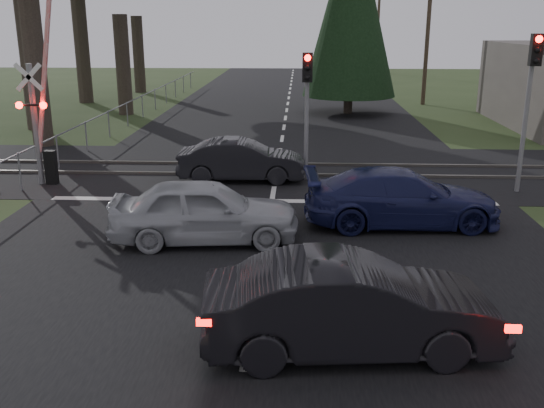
# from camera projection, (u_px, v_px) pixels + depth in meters

# --- Properties ---
(ground) EXTENTS (120.00, 120.00, 0.00)m
(ground) POSITION_uv_depth(u_px,v_px,m) (248.00, 345.00, 9.82)
(ground) COLOR #2B3C1B
(ground) RESTS_ON ground
(road) EXTENTS (14.00, 100.00, 0.01)m
(road) POSITION_uv_depth(u_px,v_px,m) (275.00, 185.00, 19.38)
(road) COLOR black
(road) RESTS_ON ground
(rail_corridor) EXTENTS (120.00, 8.00, 0.01)m
(rail_corridor) POSITION_uv_depth(u_px,v_px,m) (277.00, 170.00, 21.29)
(rail_corridor) COLOR black
(rail_corridor) RESTS_ON ground
(stop_line) EXTENTS (13.00, 0.35, 0.00)m
(stop_line) POSITION_uv_depth(u_px,v_px,m) (272.00, 201.00, 17.66)
(stop_line) COLOR silver
(stop_line) RESTS_ON ground
(rail_near) EXTENTS (120.00, 0.12, 0.10)m
(rail_near) POSITION_uv_depth(u_px,v_px,m) (276.00, 175.00, 20.52)
(rail_near) COLOR #59544C
(rail_near) RESTS_ON ground
(rail_far) EXTENTS (120.00, 0.12, 0.10)m
(rail_far) POSITION_uv_depth(u_px,v_px,m) (278.00, 164.00, 22.05)
(rail_far) COLOR #59544C
(rail_far) RESTS_ON ground
(crossing_signal) EXTENTS (1.62, 0.38, 6.96)m
(crossing_signal) POSITION_uv_depth(u_px,v_px,m) (42.00, 121.00, 18.91)
(crossing_signal) COLOR slate
(crossing_signal) RESTS_ON ground
(traffic_signal_right) EXTENTS (0.68, 0.48, 4.70)m
(traffic_signal_right) POSITION_uv_depth(u_px,v_px,m) (533.00, 83.00, 17.59)
(traffic_signal_right) COLOR slate
(traffic_signal_right) RESTS_ON ground
(traffic_signal_center) EXTENTS (0.32, 0.48, 4.10)m
(traffic_signal_center) POSITION_uv_depth(u_px,v_px,m) (307.00, 95.00, 19.17)
(traffic_signal_center) COLOR slate
(traffic_signal_center) RESTS_ON ground
(utility_pole_mid) EXTENTS (1.80, 0.26, 9.00)m
(utility_pole_mid) POSITION_uv_depth(u_px,v_px,m) (428.00, 26.00, 36.76)
(utility_pole_mid) COLOR #4C3D2D
(utility_pole_mid) RESTS_ON ground
(utility_pole_far) EXTENTS (1.80, 0.26, 9.00)m
(utility_pole_far) POSITION_uv_depth(u_px,v_px,m) (378.00, 24.00, 60.66)
(utility_pole_far) COLOR #4C3D2D
(utility_pole_far) RESTS_ON ground
(conifer_tree) EXTENTS (5.20, 5.20, 11.00)m
(conifer_tree) POSITION_uv_depth(u_px,v_px,m) (352.00, 3.00, 32.79)
(conifer_tree) COLOR #473D33
(conifer_tree) RESTS_ON ground
(fence_left) EXTENTS (0.10, 36.00, 1.20)m
(fence_left) POSITION_uv_depth(u_px,v_px,m) (136.00, 121.00, 31.68)
(fence_left) COLOR slate
(fence_left) RESTS_ON ground
(dark_hatchback) EXTENTS (4.76, 2.05, 1.53)m
(dark_hatchback) POSITION_uv_depth(u_px,v_px,m) (351.00, 306.00, 9.46)
(dark_hatchback) COLOR black
(dark_hatchback) RESTS_ON ground
(silver_car) EXTENTS (4.57, 2.19, 1.51)m
(silver_car) POSITION_uv_depth(u_px,v_px,m) (205.00, 211.00, 14.25)
(silver_car) COLOR #A0A3A8
(silver_car) RESTS_ON ground
(blue_sedan) EXTENTS (5.07, 2.31, 1.44)m
(blue_sedan) POSITION_uv_depth(u_px,v_px,m) (402.00, 198.00, 15.44)
(blue_sedan) COLOR #161A43
(blue_sedan) RESTS_ON ground
(dark_car_far) EXTENTS (4.14, 1.55, 1.35)m
(dark_car_far) POSITION_uv_depth(u_px,v_px,m) (242.00, 160.00, 19.76)
(dark_car_far) COLOR black
(dark_car_far) RESTS_ON ground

